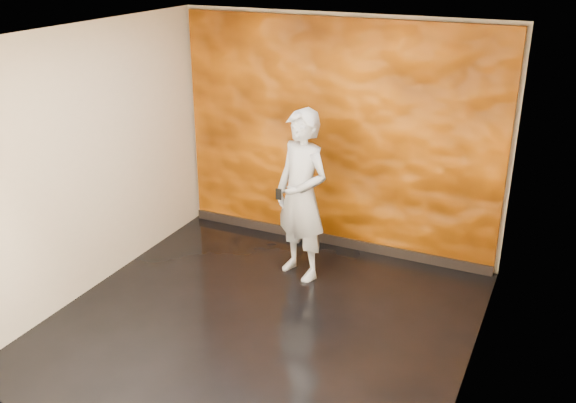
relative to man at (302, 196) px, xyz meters
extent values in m
cube|color=black|center=(0.05, -1.06, -0.96)|extent=(4.00, 4.00, 0.01)
cube|color=#C3B49B|center=(0.05, 0.94, 0.44)|extent=(4.00, 0.02, 2.80)
cube|color=#C3B49B|center=(0.05, -3.06, 0.44)|extent=(4.00, 0.02, 2.80)
cube|color=#C3B49B|center=(-1.95, -1.06, 0.44)|extent=(0.02, 4.00, 2.80)
cube|color=#C3B49B|center=(2.05, -1.06, 0.44)|extent=(0.02, 4.00, 2.80)
cube|color=white|center=(0.05, -1.06, 1.84)|extent=(4.00, 4.00, 0.01)
cube|color=#D86606|center=(0.05, 0.90, 0.42)|extent=(3.90, 0.06, 2.75)
cube|color=black|center=(0.05, 0.86, -0.90)|extent=(3.90, 0.04, 0.12)
imported|color=#91969E|center=(0.00, 0.00, 0.00)|extent=(0.82, 0.69, 1.92)
cube|color=black|center=(-0.14, -0.29, 0.10)|extent=(0.07, 0.01, 0.12)
camera|label=1|loc=(2.59, -5.93, 2.59)|focal=40.00mm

